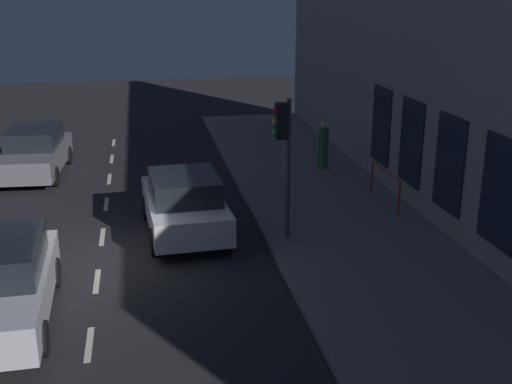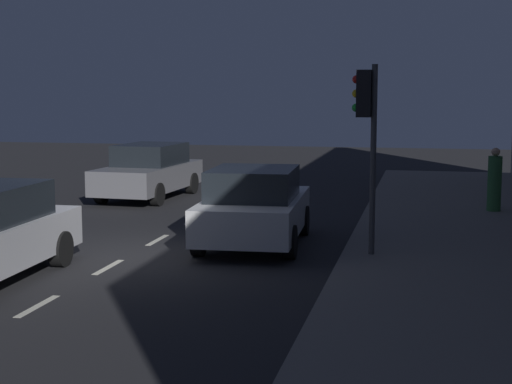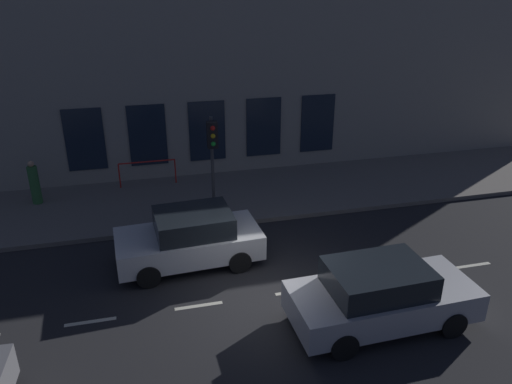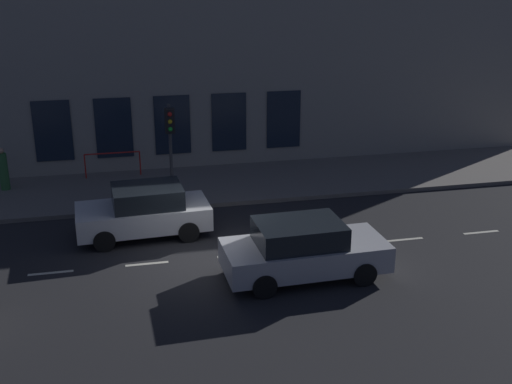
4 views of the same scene
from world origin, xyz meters
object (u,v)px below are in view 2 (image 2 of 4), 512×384
Objects in this scene: parked_car_2 at (149,171)px; pedestrian_0 at (495,182)px; parked_car_0 at (254,207)px; traffic_light at (366,116)px.

pedestrian_0 is at bearing 175.07° from parked_car_2.
pedestrian_0 is (5.04, 4.81, 0.09)m from parked_car_0.
parked_car_0 is at bearing 129.34° from parked_car_2.
traffic_light is 6.75m from pedestrian_0.
traffic_light is at bearing -63.62° from pedestrian_0.
parked_car_2 is (-4.51, 6.20, 0.00)m from parked_car_0.
traffic_light is 10.15m from parked_car_2.
parked_car_2 is 9.65m from pedestrian_0.
parked_car_2 is (-6.81, 7.29, -1.88)m from traffic_light.
parked_car_0 is 6.97m from pedestrian_0.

